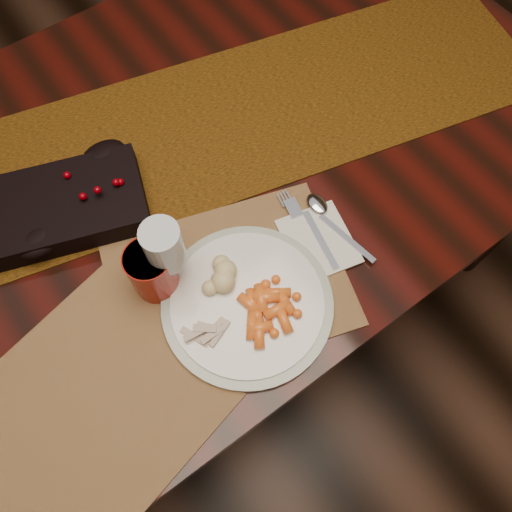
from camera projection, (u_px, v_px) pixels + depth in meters
floor at (201, 297)px, 1.68m from camera, size 5.00×5.00×0.00m
dining_table at (187, 250)px, 1.34m from camera, size 1.80×1.00×0.75m
table_runner at (122, 156)px, 1.01m from camera, size 1.87×0.79×0.00m
centerpiece at (51, 207)px, 0.92m from camera, size 0.38×0.28×0.07m
placemat_main at (228, 283)px, 0.90m from camera, size 0.49×0.42×0.00m
placemat_second at (64, 436)px, 0.79m from camera, size 0.54×0.45×0.00m
dinner_plate at (247, 303)px, 0.87m from camera, size 0.35×0.35×0.02m
baby_carrots at (267, 309)px, 0.85m from camera, size 0.13×0.12×0.02m
mashed_potatoes at (214, 274)px, 0.86m from camera, size 0.08×0.07×0.04m
turkey_shreds at (206, 332)px, 0.83m from camera, size 0.10×0.09×0.02m
napkin at (319, 241)px, 0.93m from camera, size 0.15×0.16×0.00m
fork at (313, 231)px, 0.93m from camera, size 0.06×0.17×0.00m
spoon at (337, 227)px, 0.93m from camera, size 0.06×0.17×0.00m
red_cup at (153, 271)px, 0.84m from camera, size 0.09×0.09×0.11m
wine_glass at (168, 257)px, 0.82m from camera, size 0.08×0.08×0.18m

